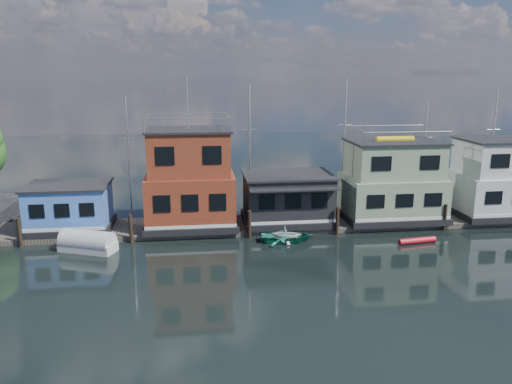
{
  "coord_description": "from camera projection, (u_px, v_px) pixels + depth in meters",
  "views": [
    {
      "loc": [
        -7.99,
        -27.56,
        12.52
      ],
      "look_at": [
        -3.14,
        12.0,
        3.0
      ],
      "focal_mm": 35.0,
      "sensor_mm": 36.0,
      "label": 1
    }
  ],
  "objects": [
    {
      "name": "dinghy_white",
      "position": [
        286.0,
        234.0,
        37.93
      ],
      "size": [
        2.6,
        2.35,
        1.2
      ],
      "primitive_type": "imported",
      "rotation": [
        0.0,
        0.0,
        1.39
      ],
      "color": "white",
      "rests_on": "ground"
    },
    {
      "name": "pilings",
      "position": [
        296.0,
        223.0,
        39.05
      ],
      "size": [
        42.28,
        0.28,
        2.2
      ],
      "color": "#2D2116",
      "rests_on": "ground"
    },
    {
      "name": "houseboat_white",
      "position": [
        502.0,
        179.0,
        43.41
      ],
      "size": [
        8.4,
        5.9,
        6.66
      ],
      "color": "black",
      "rests_on": "dock"
    },
    {
      "name": "background_masts",
      "position": [
        331.0,
        149.0,
        47.11
      ],
      "size": [
        36.4,
        0.16,
        12.0
      ],
      "color": "silver",
      "rests_on": "ground"
    },
    {
      "name": "houseboat_green",
      "position": [
        392.0,
        182.0,
        42.22
      ],
      "size": [
        8.4,
        5.9,
        7.03
      ],
      "color": "black",
      "rests_on": "dock"
    },
    {
      "name": "dock",
      "position": [
        293.0,
        223.0,
        42.0
      ],
      "size": [
        48.0,
        5.0,
        0.4
      ],
      "primitive_type": "cube",
      "color": "#595147",
      "rests_on": "ground"
    },
    {
      "name": "tarp_runabout",
      "position": [
        88.0,
        243.0,
        35.88
      ],
      "size": [
        4.35,
        2.99,
        1.65
      ],
      "rotation": [
        0.0,
        0.0,
        -0.39
      ],
      "color": "silver",
      "rests_on": "ground"
    },
    {
      "name": "houseboat_red",
      "position": [
        190.0,
        181.0,
        40.09
      ],
      "size": [
        7.4,
        5.9,
        11.86
      ],
      "color": "black",
      "rests_on": "dock"
    },
    {
      "name": "houseboat_dark",
      "position": [
        288.0,
        198.0,
        41.41
      ],
      "size": [
        7.4,
        6.1,
        4.06
      ],
      "color": "black",
      "rests_on": "dock"
    },
    {
      "name": "dinghy_teal",
      "position": [
        287.0,
        236.0,
        37.96
      ],
      "size": [
        4.1,
        3.04,
        0.82
      ],
      "primitive_type": "imported",
      "rotation": [
        0.0,
        0.0,
        1.51
      ],
      "color": "#23816C",
      "rests_on": "ground"
    },
    {
      "name": "red_kayak",
      "position": [
        417.0,
        241.0,
        37.6
      ],
      "size": [
        3.02,
        0.84,
        0.44
      ],
      "primitive_type": "cylinder",
      "rotation": [
        0.0,
        1.57,
        0.14
      ],
      "color": "red",
      "rests_on": "ground"
    },
    {
      "name": "houseboat_blue",
      "position": [
        70.0,
        207.0,
        39.4
      ],
      "size": [
        6.4,
        4.9,
        3.66
      ],
      "color": "black",
      "rests_on": "dock"
    },
    {
      "name": "ground",
      "position": [
        331.0,
        283.0,
        30.46
      ],
      "size": [
        160.0,
        160.0,
        0.0
      ],
      "primitive_type": "plane",
      "color": "black",
      "rests_on": "ground"
    }
  ]
}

